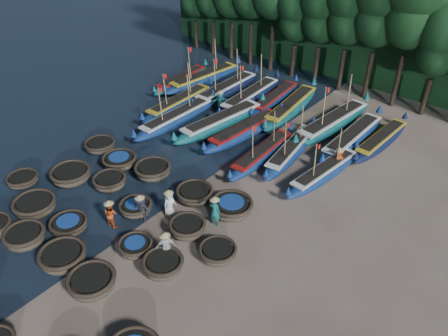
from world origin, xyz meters
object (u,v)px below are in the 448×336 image
Objects in this scene: fisherman_1 at (215,210)px; fisherman_6 at (338,159)px; coracle_12 at (69,224)px; long_boat_17 at (381,140)px; long_boat_14 at (291,107)px; coracle_24 at (231,207)px; long_boat_7 at (291,150)px; coracle_7 at (63,257)px; long_boat_5 at (245,131)px; long_boat_6 at (263,154)px; long_boat_8 at (324,172)px; coracle_22 at (153,170)px; fisherman_4 at (166,246)px; coracle_17 at (135,207)px; long_boat_4 at (222,122)px; long_boat_16 at (352,138)px; long_boat_2 at (179,103)px; fisherman_2 at (111,213)px; coracle_20 at (100,145)px; coracle_10 at (23,180)px; long_boat_12 at (251,97)px; coracle_21 at (119,161)px; long_boat_3 at (177,118)px; long_boat_10 at (204,78)px; long_boat_11 at (227,89)px; fisherman_5 at (220,101)px; coracle_15 at (71,175)px; coracle_16 at (110,181)px; coracle_14 at (163,264)px; coracle_8 at (92,282)px; fisherman_0 at (169,203)px; coracle_19 at (218,252)px; coracle_23 at (195,193)px; coracle_18 at (187,227)px; coracle_6 at (25,237)px; fisherman_3 at (141,208)px; coracle_13 at (135,246)px; coracle_11 at (35,205)px.

fisherman_1 is 1.09× the size of fisherman_6.
coracle_12 is 0.27× the size of long_boat_17.
long_boat_17 is (7.15, -0.19, -0.09)m from long_boat_14.
long_boat_7 is at bearing 94.37° from coracle_24.
long_boat_5 reaches higher than coracle_7.
long_boat_6 is at bearing 107.92° from coracle_24.
long_boat_14 is at bearing 142.36° from long_boat_8.
coracle_22 is 1.46× the size of fisherman_4.
long_boat_4 is at bearing 102.72° from coracle_17.
long_boat_14 is at bearing 167.90° from long_boat_16.
long_boat_5 is 5.01m from long_boat_14.
fisherman_2 is (6.54, -11.73, 0.28)m from long_boat_2.
fisherman_1 reaches higher than long_boat_4.
fisherman_2 is (6.46, -4.19, 0.44)m from coracle_20.
long_boat_6 is at bearing -87.09° from fisherman_1.
coracle_10 is 17.55m from long_boat_12.
long_boat_16 is (10.03, 11.49, 0.14)m from coracle_21.
long_boat_14 is 1.18× the size of long_boat_17.
long_boat_3 is 4.62× the size of fisherman_4.
long_boat_10 is 2.92m from long_boat_11.
coracle_24 is 0.28× the size of long_boat_14.
long_boat_3 is 4.65× the size of fisherman_5.
coracle_24 is 10.52m from long_boat_3.
long_boat_6 is 0.85× the size of long_boat_14.
coracle_15 is 2.51m from coracle_16.
coracle_17 is at bearing -97.73° from long_boat_14.
long_boat_3 is at bearing -110.96° from long_boat_12.
long_boat_6 is at bearing 71.38° from coracle_12.
long_boat_14 reaches higher than coracle_14.
coracle_8 is 5.83m from fisherman_0.
coracle_10 is 0.28× the size of long_boat_2.
coracle_22 is at bearing -124.26° from long_boat_17.
fisherman_2 reaches higher than coracle_19.
coracle_17 is 0.24× the size of long_boat_4.
coracle_23 is 1.28× the size of fisherman_5.
coracle_6 is at bearing -135.43° from coracle_18.
long_boat_10 reaches higher than long_boat_12.
long_boat_16 is 4.99× the size of fisherman_2.
coracle_12 is at bearing -90.03° from long_boat_5.
long_boat_6 is 4.09× the size of fisherman_3.
coracle_13 is 15.19m from long_boat_2.
coracle_24 is 0.33× the size of long_boat_8.
fisherman_1 is at bearing -65.60° from fisherman_0.
fisherman_3 is at bearing 50.73° from coracle_12.
long_boat_7 is 4.36× the size of fisherman_6.
coracle_16 is at bearing -80.12° from long_boat_11.
long_boat_3 is 11.01m from fisherman_2.
coracle_19 is at bearing 20.76° from coracle_11.
long_boat_17 is (1.56, 1.08, -0.08)m from long_boat_16.
long_boat_7 is (8.69, 10.51, 0.05)m from coracle_15.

